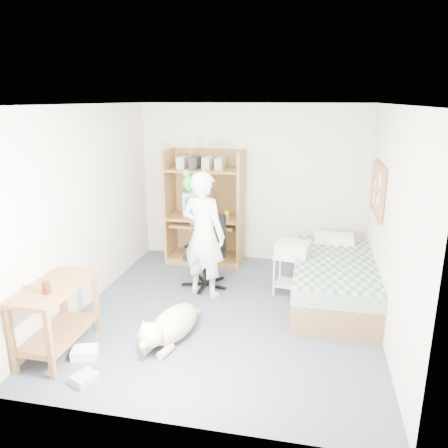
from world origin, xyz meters
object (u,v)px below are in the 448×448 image
side_desk (56,308)px  office_chair (207,261)px  person (204,235)px  dog (171,325)px  bed (334,280)px  computer_hutch (206,212)px  printer_cart (292,268)px

side_desk → office_chair: 2.26m
person → dog: bearing=106.5°
bed → office_chair: (-1.74, 0.15, 0.07)m
side_desk → person: person is taller
office_chair → dog: bearing=-71.8°
computer_hutch → dog: (0.23, -2.51, -0.63)m
dog → printer_cart: bearing=65.6°
bed → person: size_ratio=1.20×
office_chair → printer_cart: size_ratio=1.84×
dog → person: bearing=101.6°
computer_hutch → bed: 2.35m
person → office_chair: bearing=-64.7°
bed → office_chair: 1.75m
bed → computer_hutch: bearing=150.7°
office_chair → dog: size_ratio=0.90×
dog → computer_hutch: bearing=109.7°
side_desk → office_chair: bearing=60.5°
side_desk → person: 2.04m
computer_hutch → office_chair: computer_hutch is taller
person → dog: (-0.06, -1.24, -0.66)m
bed → dog: bearing=-141.8°
person → dog: 1.40m
computer_hutch → bed: (2.00, -1.12, -0.53)m
computer_hutch → office_chair: size_ratio=1.77×
office_chair → person: bearing=-64.7°
office_chair → printer_cart: 1.19m
side_desk → printer_cart: size_ratio=1.81×
bed → side_desk: size_ratio=2.02×
side_desk → dog: side_desk is taller
office_chair → side_desk: bearing=-100.2°
person → side_desk: bearing=74.7°
printer_cart → computer_hutch: bearing=155.1°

